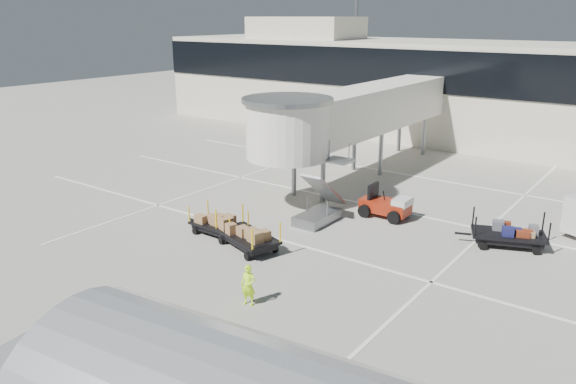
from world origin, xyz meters
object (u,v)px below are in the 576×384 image
object	(u,v)px
box_cart_near	(245,235)
belt_loader	(301,125)
baggage_tug	(386,206)
suitcase_cart	(506,235)
ground_worker	(248,285)
box_cart_far	(218,224)

from	to	relation	value
box_cart_near	belt_loader	bearing A→B (deg)	137.04
baggage_tug	belt_loader	world-z (taller)	belt_loader
box_cart_near	belt_loader	size ratio (longest dim) A/B	1.06
suitcase_cart	ground_worker	xyz separation A→B (m)	(-5.96, -11.11, 0.24)
suitcase_cart	belt_loader	bearing A→B (deg)	122.55
baggage_tug	box_cart_far	xyz separation A→B (m)	(-5.42, -7.02, -0.09)
baggage_tug	belt_loader	size ratio (longest dim) A/B	0.68
suitcase_cart	belt_loader	world-z (taller)	belt_loader
suitcase_cart	belt_loader	size ratio (longest dim) A/B	1.04
baggage_tug	box_cart_far	size ratio (longest dim) A/B	0.75
box_cart_near	belt_loader	world-z (taller)	belt_loader
box_cart_near	belt_loader	distance (m)	26.52
suitcase_cart	ground_worker	bearing A→B (deg)	-140.39
suitcase_cart	baggage_tug	bearing A→B (deg)	154.76
ground_worker	belt_loader	bearing A→B (deg)	107.00
box_cart_near	ground_worker	world-z (taller)	ground_worker
box_cart_near	box_cart_far	size ratio (longest dim) A/B	1.16
ground_worker	suitcase_cart	bearing A→B (deg)	47.23
ground_worker	box_cart_far	bearing A→B (deg)	127.38
ground_worker	baggage_tug	bearing A→B (deg)	76.57
baggage_tug	suitcase_cart	bearing A→B (deg)	-3.22
box_cart_far	ground_worker	bearing A→B (deg)	-36.56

